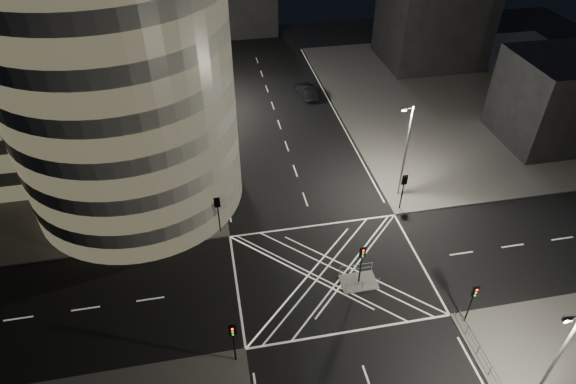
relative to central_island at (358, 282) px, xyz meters
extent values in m
plane|color=black|center=(-2.00, 1.50, -0.07)|extent=(120.00, 120.00, 0.00)
cube|color=#52504D|center=(-31.00, 28.50, 0.00)|extent=(42.00, 42.00, 0.15)
cube|color=#52504D|center=(27.00, 28.50, 0.00)|extent=(42.00, 42.00, 0.15)
cube|color=slate|center=(0.00, 0.00, 0.00)|extent=(3.00, 2.00, 0.15)
cylinder|color=gray|center=(-18.00, 15.50, 12.57)|extent=(20.00, 20.00, 25.00)
cube|color=gray|center=(-28.00, 25.50, 12.57)|extent=(20.00, 18.00, 25.00)
cube|color=gray|center=(-24.00, 43.50, 11.07)|extent=(24.00, 16.00, 22.00)
cube|color=black|center=(24.00, 41.50, 7.58)|extent=(14.00, 12.00, 15.00)
cube|color=black|center=(28.00, 17.50, 5.08)|extent=(10.00, 10.00, 10.00)
cylinder|color=black|center=(-12.50, 10.50, 1.76)|extent=(0.32, 0.32, 3.38)
ellipsoid|color=black|center=(-12.50, 10.50, 4.63)|extent=(4.29, 4.29, 4.94)
cylinder|color=black|center=(-12.50, 16.50, 1.70)|extent=(0.32, 0.32, 3.25)
ellipsoid|color=black|center=(-12.50, 16.50, 4.55)|extent=(4.45, 4.45, 5.12)
cylinder|color=black|center=(-12.50, 22.50, 1.89)|extent=(0.32, 0.32, 3.63)
ellipsoid|color=black|center=(-12.50, 22.50, 4.80)|extent=(3.98, 3.98, 4.58)
cylinder|color=black|center=(-12.50, 28.50, 1.81)|extent=(0.32, 0.32, 3.48)
ellipsoid|color=black|center=(-12.50, 28.50, 5.01)|extent=(5.29, 5.29, 6.08)
cylinder|color=black|center=(-12.50, 34.50, 1.58)|extent=(0.32, 0.32, 3.01)
ellipsoid|color=black|center=(-12.50, 34.50, 4.34)|extent=(4.58, 4.58, 5.27)
cylinder|color=black|center=(-10.80, 8.30, 1.57)|extent=(0.12, 0.12, 3.00)
cube|color=black|center=(-10.80, 8.30, 3.52)|extent=(0.28, 0.22, 0.90)
cube|color=black|center=(-10.80, 8.30, 3.52)|extent=(0.55, 0.04, 1.10)
cylinder|color=black|center=(-10.80, -5.30, 1.57)|extent=(0.12, 0.12, 3.00)
cube|color=black|center=(-10.80, -5.30, 3.52)|extent=(0.28, 0.22, 0.90)
cube|color=black|center=(-10.80, -5.30, 3.52)|extent=(0.55, 0.04, 1.10)
cylinder|color=black|center=(6.80, 8.30, 1.57)|extent=(0.12, 0.12, 3.00)
cube|color=black|center=(6.80, 8.30, 3.52)|extent=(0.28, 0.22, 0.90)
cube|color=black|center=(6.80, 8.30, 3.52)|extent=(0.55, 0.04, 1.10)
cylinder|color=black|center=(6.80, -5.30, 1.57)|extent=(0.12, 0.12, 3.00)
cube|color=black|center=(6.80, -5.30, 3.52)|extent=(0.28, 0.22, 0.90)
cube|color=black|center=(6.80, -5.30, 3.52)|extent=(0.55, 0.04, 1.10)
cylinder|color=black|center=(0.00, 0.00, 1.57)|extent=(0.12, 0.12, 3.00)
cube|color=black|center=(0.00, 0.00, 3.52)|extent=(0.28, 0.22, 0.90)
cube|color=black|center=(0.00, 0.00, 3.52)|extent=(0.55, 0.04, 1.10)
cylinder|color=slate|center=(-11.50, 13.50, 5.08)|extent=(0.20, 0.20, 10.00)
cylinder|color=slate|center=(-11.05, 13.50, 9.93)|extent=(0.90, 0.10, 0.10)
cube|color=slate|center=(-10.60, 13.50, 9.83)|extent=(0.50, 0.25, 0.18)
cube|color=white|center=(-10.60, 13.50, 9.72)|extent=(0.42, 0.20, 0.05)
cylinder|color=slate|center=(-11.50, 31.50, 5.08)|extent=(0.20, 0.20, 10.00)
cylinder|color=slate|center=(-11.05, 31.50, 9.93)|extent=(0.90, 0.10, 0.10)
cube|color=slate|center=(-10.60, 31.50, 9.83)|extent=(0.50, 0.25, 0.18)
cube|color=white|center=(-10.60, 31.50, 9.72)|extent=(0.42, 0.20, 0.05)
cylinder|color=slate|center=(7.50, 10.50, 5.08)|extent=(0.20, 0.20, 10.00)
cylinder|color=slate|center=(7.05, 10.50, 9.93)|extent=(0.90, 0.10, 0.10)
cube|color=slate|center=(6.60, 10.50, 9.83)|extent=(0.50, 0.25, 0.18)
cube|color=white|center=(6.60, 10.50, 9.72)|extent=(0.42, 0.20, 0.05)
cylinder|color=slate|center=(7.50, -12.50, 5.08)|extent=(0.20, 0.20, 10.00)
cylinder|color=slate|center=(7.05, -12.50, 9.93)|extent=(0.90, 0.10, 0.10)
cube|color=slate|center=(6.60, -12.50, 9.83)|extent=(0.50, 0.25, 0.18)
cube|color=white|center=(6.60, -12.50, 9.72)|extent=(0.42, 0.20, 0.05)
cube|color=slate|center=(6.30, -10.65, 0.62)|extent=(0.06, 11.70, 1.10)
cube|color=slate|center=(0.00, -0.90, 0.62)|extent=(2.80, 0.06, 1.10)
cube|color=slate|center=(0.00, 0.90, 0.62)|extent=(2.80, 0.06, 1.10)
imported|color=black|center=(3.01, 33.37, 0.74)|extent=(2.28, 5.09, 1.62)
camera|label=1|loc=(-10.79, -25.01, 30.85)|focal=30.00mm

